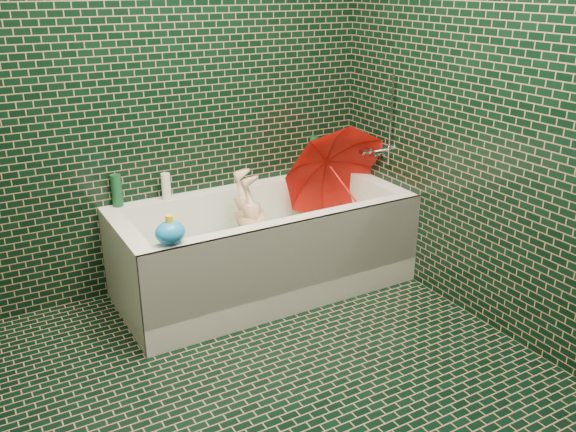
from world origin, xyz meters
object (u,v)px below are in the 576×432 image
rubber_duck (317,167)px  bath_toy (170,232)px  bathtub (265,256)px  umbrella (344,185)px  child (259,242)px

rubber_duck → bath_toy: (-1.21, -0.61, 0.02)m
bathtub → umbrella: (0.55, 0.00, 0.35)m
bathtub → bath_toy: bearing=-155.9°
umbrella → bath_toy: 1.25m
umbrella → bathtub: bearing=-166.1°
bathtub → child: bearing=172.4°
bath_toy → rubber_duck: bearing=26.4°
bathtub → bath_toy: (-0.66, -0.30, 0.40)m
bathtub → rubber_duck: bearing=29.6°
bathtub → umbrella: size_ratio=2.57×
child → rubber_duck: size_ratio=6.91×
umbrella → rubber_duck: size_ratio=5.41×
umbrella → rubber_duck: (0.00, 0.31, 0.03)m
bathtub → umbrella: bearing=0.4°
bathtub → rubber_duck: 0.74m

